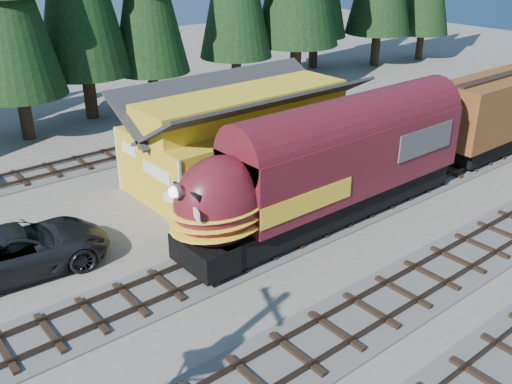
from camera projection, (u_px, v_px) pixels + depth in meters
ground at (399, 253)px, 24.09m from camera, size 120.00×120.00×0.00m
track_siding at (453, 168)px, 32.64m from camera, size 68.00×3.20×0.33m
track_spur at (16, 180)px, 30.98m from camera, size 32.00×3.20×0.33m
depot at (245, 126)px, 30.25m from camera, size 12.80×7.00×5.30m
locomotive at (322, 173)px, 25.42m from camera, size 16.08×3.20×4.37m
pickup_truck_a at (19, 250)px, 22.38m from camera, size 7.25×3.84×1.94m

